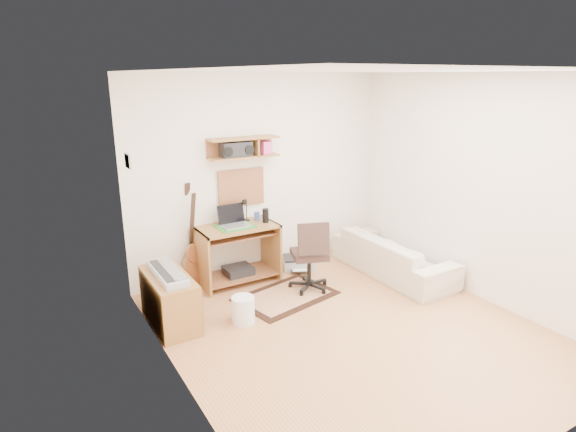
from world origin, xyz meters
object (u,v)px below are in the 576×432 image
printer (298,262)px  desk (238,254)px  task_chair (309,254)px  sofa (393,249)px  cabinet (169,300)px

printer → desk: bearing=-156.9°
task_chair → sofa: bearing=11.9°
desk → sofa: 2.05m
printer → sofa: sofa is taller
sofa → task_chair: bearing=82.2°
task_chair → cabinet: (-1.74, 0.05, -0.19)m
task_chair → desk: bearing=154.4°
task_chair → cabinet: bearing=-161.9°
task_chair → sofa: task_chair is taller
cabinet → sofa: size_ratio=0.50×
cabinet → sofa: (2.96, -0.21, 0.07)m
sofa → cabinet: bearing=85.8°
printer → task_chair: bearing=-86.1°
desk → sofa: size_ratio=0.56×
printer → sofa: (0.98, -0.80, 0.26)m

